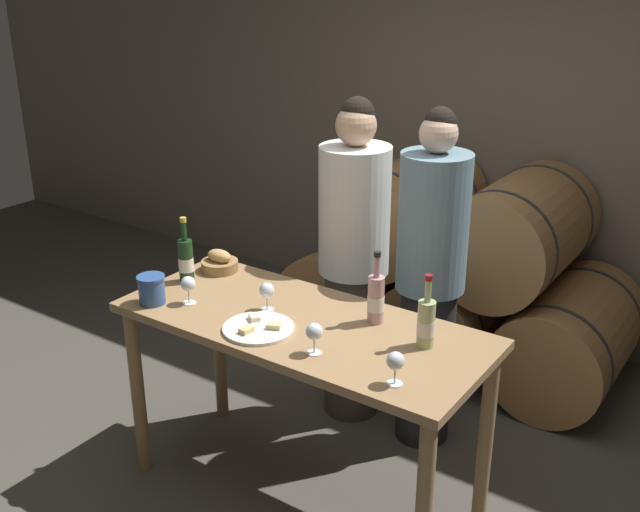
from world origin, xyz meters
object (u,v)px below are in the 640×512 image
person_right (430,281)px  wine_glass_left (267,291)px  wine_glass_far_left (188,285)px  person_left (354,262)px  bread_basket (220,263)px  wine_glass_center (314,332)px  wine_bottle_white (426,323)px  wine_bottle_red (186,260)px  wine_bottle_rose (376,298)px  tasting_table (302,347)px  blue_crock (152,288)px  wine_glass_right (395,362)px  cheese_plate (258,328)px

person_right → wine_glass_left: size_ratio=13.35×
wine_glass_far_left → person_left: bearing=70.5°
bread_basket → wine_glass_center: wine_glass_center is taller
wine_bottle_white → wine_glass_center: (-0.33, -0.30, -0.01)m
wine_bottle_red → wine_glass_far_left: size_ratio=2.48×
wine_bottle_rose → bread_basket: size_ratio=1.77×
bread_basket → wine_glass_center: (0.86, -0.42, 0.05)m
wine_bottle_red → wine_glass_far_left: (0.18, -0.17, -0.02)m
wine_bottle_rose → wine_bottle_white: bearing=-14.8°
tasting_table → wine_glass_left: 0.29m
blue_crock → wine_glass_far_left: blue_crock is taller
tasting_table → person_left: (-0.20, 0.74, 0.10)m
wine_bottle_red → wine_glass_left: 0.51m
tasting_table → wine_glass_center: size_ratio=12.58×
person_left → bread_basket: size_ratio=9.57×
blue_crock → wine_glass_far_left: bearing=33.7°
bread_basket → person_right: bearing=30.3°
bread_basket → person_left: bearing=48.9°
wine_glass_left → wine_glass_center: (0.39, -0.21, 0.00)m
bread_basket → wine_bottle_rose: bearing=-3.2°
wine_glass_left → wine_glass_right: 0.79m
person_right → blue_crock: bearing=-132.3°
tasting_table → wine_bottle_white: wine_bottle_white is taller
wine_bottle_red → blue_crock: wine_bottle_red is taller
person_right → tasting_table: bearing=-107.7°
cheese_plate → wine_glass_center: 0.32m
wine_bottle_rose → wine_glass_right: (0.31, -0.39, -0.02)m
wine_glass_left → wine_glass_right: size_ratio=1.00×
person_left → wine_glass_far_left: person_left is taller
wine_bottle_white → wine_glass_right: wine_bottle_white is taller
tasting_table → blue_crock: (-0.65, -0.23, 0.20)m
wine_glass_center → wine_glass_left: bearing=152.2°
tasting_table → wine_bottle_red: 0.73m
person_left → wine_bottle_white: person_left is taller
blue_crock → wine_glass_left: size_ratio=1.01×
wine_bottle_rose → cheese_plate: size_ratio=1.07×
wine_glass_far_left → wine_bottle_white: bearing=12.9°
wine_bottle_white → wine_glass_left: size_ratio=2.37×
wine_glass_left → wine_glass_right: bearing=-16.6°
cheese_plate → wine_glass_far_left: 0.43m
person_right → wine_bottle_red: (-0.93, -0.71, 0.13)m
wine_glass_center → wine_bottle_white: bearing=42.3°
wine_glass_far_left → wine_bottle_rose: bearing=21.9°
wine_bottle_white → wine_bottle_rose: wine_bottle_rose is taller
tasting_table → wine_glass_center: (0.21, -0.20, 0.22)m
wine_glass_center → wine_glass_far_left: bearing=175.4°
person_right → blue_crock: size_ratio=13.23×
tasting_table → person_right: bearing=72.3°
cheese_plate → wine_glass_left: 0.21m
tasting_table → person_left: 0.77m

